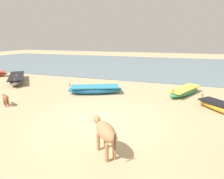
{
  "coord_description": "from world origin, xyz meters",
  "views": [
    {
      "loc": [
        2.78,
        -6.74,
        3.32
      ],
      "look_at": [
        -0.39,
        2.73,
        0.6
      ],
      "focal_mm": 30.18,
      "sensor_mm": 36.0,
      "label": 1
    }
  ],
  "objects_px": {
    "fishing_boat_4": "(95,89)",
    "cow_second_adult_tan": "(105,132)",
    "fishing_boat_2": "(17,78)",
    "calf_far_brown": "(6,98)",
    "fishing_boat_0": "(185,91)"
  },
  "relations": [
    {
      "from": "cow_second_adult_tan",
      "to": "fishing_boat_2",
      "type": "bearing_deg",
      "value": 11.55
    },
    {
      "from": "fishing_boat_4",
      "to": "cow_second_adult_tan",
      "type": "height_order",
      "value": "cow_second_adult_tan"
    },
    {
      "from": "fishing_boat_4",
      "to": "cow_second_adult_tan",
      "type": "distance_m",
      "value": 6.39
    },
    {
      "from": "fishing_boat_0",
      "to": "fishing_boat_2",
      "type": "bearing_deg",
      "value": -60.56
    },
    {
      "from": "fishing_boat_0",
      "to": "fishing_boat_2",
      "type": "xyz_separation_m",
      "value": [
        -12.46,
        -0.46,
        0.05
      ]
    },
    {
      "from": "fishing_boat_2",
      "to": "calf_far_brown",
      "type": "xyz_separation_m",
      "value": [
        3.77,
        -4.54,
        0.13
      ]
    },
    {
      "from": "fishing_boat_2",
      "to": "calf_far_brown",
      "type": "bearing_deg",
      "value": -2.4
    },
    {
      "from": "fishing_boat_0",
      "to": "calf_far_brown",
      "type": "xyz_separation_m",
      "value": [
        -8.69,
        -5.0,
        0.18
      ]
    },
    {
      "from": "fishing_boat_4",
      "to": "calf_far_brown",
      "type": "height_order",
      "value": "fishing_boat_4"
    },
    {
      "from": "fishing_boat_0",
      "to": "cow_second_adult_tan",
      "type": "height_order",
      "value": "cow_second_adult_tan"
    },
    {
      "from": "fishing_boat_2",
      "to": "cow_second_adult_tan",
      "type": "xyz_separation_m",
      "value": [
        10.01,
        -6.81,
        0.43
      ]
    },
    {
      "from": "fishing_boat_4",
      "to": "calf_far_brown",
      "type": "distance_m",
      "value": 4.86
    },
    {
      "from": "fishing_boat_0",
      "to": "fishing_boat_4",
      "type": "relative_size",
      "value": 0.94
    },
    {
      "from": "fishing_boat_4",
      "to": "fishing_boat_0",
      "type": "bearing_deg",
      "value": 173.16
    },
    {
      "from": "fishing_boat_4",
      "to": "cow_second_adult_tan",
      "type": "xyz_separation_m",
      "value": [
        2.82,
        -5.72,
        0.44
      ]
    }
  ]
}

